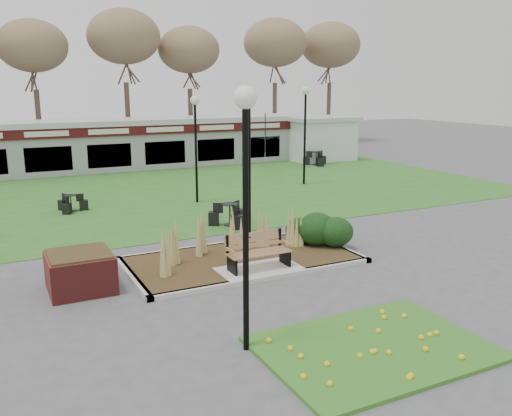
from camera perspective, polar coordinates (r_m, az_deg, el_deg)
name	(u,v)px	position (r m, az deg, el deg)	size (l,w,h in m)	color
ground	(262,275)	(14.27, 0.61, -7.04)	(100.00, 100.00, 0.00)	#515154
lawn	(141,194)	(25.17, -11.98, 1.48)	(34.00, 16.00, 0.02)	#2F6720
flower_bed	(374,346)	(10.69, 12.31, -14.05)	(4.20, 3.00, 0.16)	#347321
planting_bed	(279,242)	(15.86, 2.49, -3.60)	(6.75, 3.40, 1.27)	#352515
park_bench	(258,251)	(14.29, 0.16, -4.52)	(1.70, 0.66, 0.93)	olive
brick_planter	(80,271)	(13.76, -18.02, -6.36)	(1.50, 1.50, 0.95)	maroon
food_pavilion	(104,145)	(32.65, -15.72, 6.44)	(24.60, 3.40, 2.90)	#969699
service_hut	(319,138)	(35.96, 6.69, 7.34)	(4.40, 3.40, 2.83)	white
tree_backdrop	(74,32)	(40.55, -18.65, 17.17)	(47.24, 5.24, 10.36)	#47382B
lamp_post_near_left	(249,134)	(16.88, -0.74, 7.76)	(0.38, 0.38, 4.61)	black
lamp_post_near_right	(245,163)	(9.43, -1.12, 4.78)	(0.40, 0.40, 4.85)	black
lamp_post_mid_right	(195,126)	(22.52, -6.40, 8.62)	(0.37, 0.37, 4.42)	black
lamp_post_far_right	(305,114)	(26.74, 5.21, 9.87)	(0.40, 0.40, 4.79)	black
bistro_set_a	(230,218)	(19.05, -2.77, -1.06)	(1.46, 1.29, 0.78)	black
bistro_set_b	(71,206)	(22.35, -18.87, 0.22)	(1.08, 1.22, 0.65)	black
bistro_set_d	(316,161)	(33.63, 6.34, 4.99)	(1.53, 1.46, 0.82)	black
patio_umbrella	(265,147)	(30.74, 0.97, 6.40)	(2.34, 2.36, 2.20)	black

